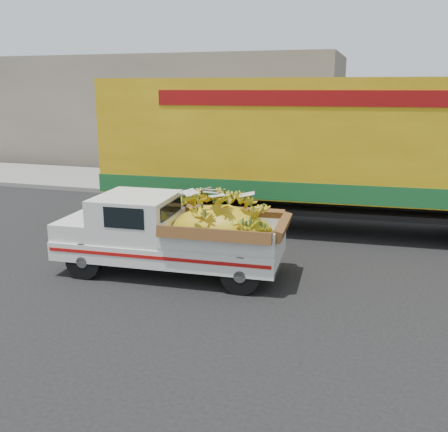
% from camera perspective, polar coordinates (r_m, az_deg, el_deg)
% --- Properties ---
extents(ground, '(100.00, 100.00, 0.00)m').
position_cam_1_polar(ground, '(9.31, -2.10, -8.13)').
color(ground, black).
rests_on(ground, ground).
extents(curb, '(60.00, 0.25, 0.15)m').
position_cam_1_polar(curb, '(15.82, 6.42, 1.58)').
color(curb, gray).
rests_on(curb, ground).
extents(sidewalk, '(60.00, 4.00, 0.14)m').
position_cam_1_polar(sidewalk, '(17.85, 7.73, 2.99)').
color(sidewalk, gray).
rests_on(sidewalk, ground).
extents(building_left, '(18.00, 6.00, 5.00)m').
position_cam_1_polar(building_left, '(25.61, -7.98, 11.90)').
color(building_left, gray).
rests_on(building_left, ground).
extents(pickup_truck, '(4.48, 1.86, 1.54)m').
position_cam_1_polar(pickup_truck, '(9.69, -4.35, -2.06)').
color(pickup_truck, black).
rests_on(pickup_truck, ground).
extents(semi_trailer, '(12.04, 3.18, 3.80)m').
position_cam_1_polar(semi_trailer, '(12.83, 12.93, 7.58)').
color(semi_trailer, black).
rests_on(semi_trailer, ground).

